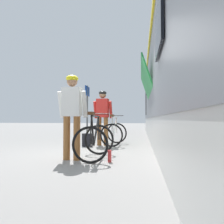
{
  "coord_description": "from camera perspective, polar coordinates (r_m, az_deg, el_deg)",
  "views": [
    {
      "loc": [
        1.26,
        -4.73,
        0.84
      ],
      "look_at": [
        0.42,
        1.37,
        1.05
      ],
      "focal_mm": 34.02,
      "sensor_mm": 36.0,
      "label": 1
    }
  ],
  "objects": [
    {
      "name": "ground_plane",
      "position": [
        4.97,
        -7.07,
        -11.67
      ],
      "size": [
        80.0,
        80.0,
        0.0
      ],
      "primitive_type": "plane",
      "color": "gray"
    },
    {
      "name": "train_car",
      "position": [
        6.64,
        23.68,
        7.98
      ],
      "size": [
        3.3,
        19.59,
        3.88
      ],
      "color": "slate",
      "rests_on": "ground"
    },
    {
      "name": "cyclist_near_in_red",
      "position": [
        6.87,
        -2.53,
        -0.16
      ],
      "size": [
        0.63,
        0.34,
        1.76
      ],
      "color": "#935B2D",
      "rests_on": "ground"
    },
    {
      "name": "cyclist_far_in_white",
      "position": [
        4.49,
        -10.7,
        0.81
      ],
      "size": [
        0.62,
        0.32,
        1.76
      ],
      "color": "#935B2D",
      "rests_on": "ground"
    },
    {
      "name": "bicycle_near_white",
      "position": [
        6.96,
        0.61,
        -5.56
      ],
      "size": [
        0.76,
        1.1,
        0.99
      ],
      "color": "black",
      "rests_on": "ground"
    },
    {
      "name": "bicycle_far_black",
      "position": [
        4.57,
        -4.6,
        -7.45
      ],
      "size": [
        0.74,
        1.09,
        0.99
      ],
      "color": "black",
      "rests_on": "ground"
    },
    {
      "name": "backpack_on_platform",
      "position": [
        6.63,
        -6.65,
        -7.48
      ],
      "size": [
        0.31,
        0.22,
        0.4
      ],
      "primitive_type": "cube",
      "rotation": [
        0.0,
        0.0,
        -0.17
      ],
      "color": "black",
      "rests_on": "ground"
    },
    {
      "name": "water_bottle_near_the_bikes",
      "position": [
        4.24,
        -0.66,
        -11.78
      ],
      "size": [
        0.07,
        0.07,
        0.23
      ],
      "primitive_type": "cylinder",
      "color": "red",
      "rests_on": "ground"
    },
    {
      "name": "platform_sign_post",
      "position": [
        9.93,
        -6.67,
        2.59
      ],
      "size": [
        0.08,
        0.7,
        2.4
      ],
      "color": "#595B60",
      "rests_on": "ground"
    }
  ]
}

